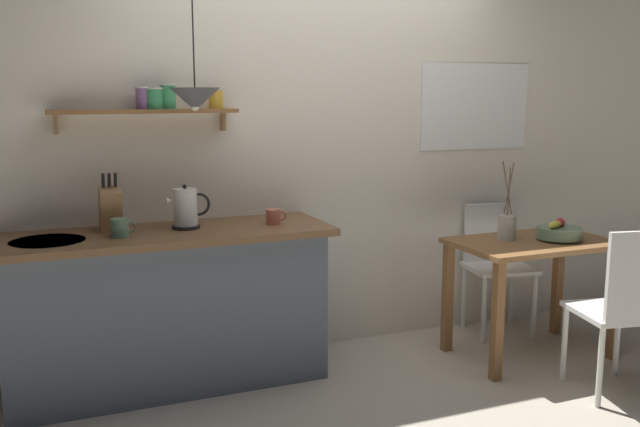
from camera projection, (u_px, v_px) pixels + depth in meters
ground_plane at (352, 379)px, 4.16m from camera, size 14.00×14.00×0.00m
back_wall at (340, 140)px, 4.60m from camera, size 6.80×0.11×2.70m
kitchen_counter at (168, 308)px, 4.00m from camera, size 1.83×0.63×0.90m
wall_shelf at (156, 105)px, 3.96m from camera, size 1.03×0.20×0.27m
dining_table at (532, 261)px, 4.45m from camera, size 0.99×0.62×0.74m
dining_chair_near at (622, 305)px, 3.83m from camera, size 0.48×0.50×0.95m
dining_chair_far at (495, 259)px, 4.94m from camera, size 0.49×0.46×0.88m
fruit_bowl at (559, 232)px, 4.43m from camera, size 0.28×0.28×0.13m
twig_vase at (507, 226)px, 4.44m from camera, size 0.11×0.11×0.49m
electric_kettle at (186, 209)px, 3.96m from camera, size 0.25×0.16×0.25m
knife_block at (110, 208)px, 3.87m from camera, size 0.11×0.17×0.32m
coffee_mug_by_sink at (120, 228)px, 3.74m from camera, size 0.13×0.09×0.10m
coffee_mug_spare at (274, 217)px, 4.10m from camera, size 0.12×0.08×0.09m
pendant_lamp at (195, 99)px, 3.73m from camera, size 0.27×0.27×0.57m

